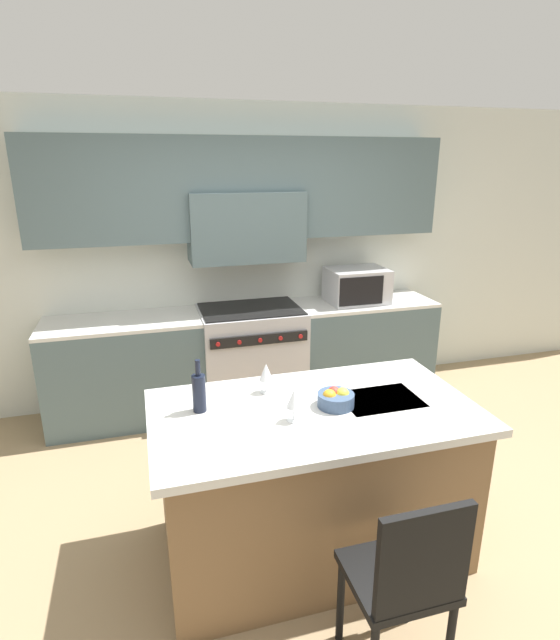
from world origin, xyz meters
TOP-DOWN VIEW (x-y plane):
  - ground_plane at (0.00, 0.00)m, footprint 10.00×10.00m
  - back_cabinetry at (0.00, 2.11)m, footprint 10.00×0.46m
  - back_counter at (-0.00, 1.86)m, footprint 3.55×0.62m
  - range_stove at (-0.00, 1.84)m, footprint 0.92×0.70m
  - microwave at (1.04, 1.86)m, footprint 0.55×0.43m
  - kitchen_island at (-0.08, -0.07)m, footprint 1.76×0.97m
  - island_chair at (0.03, -0.92)m, footprint 0.42×0.40m
  - wine_bottle at (-0.68, 0.07)m, footprint 0.07×0.07m
  - wine_glass_near at (-0.22, -0.17)m, footprint 0.08×0.08m
  - wine_glass_far at (-0.28, 0.19)m, footprint 0.08×0.08m
  - fruit_bowl at (0.04, -0.07)m, footprint 0.20×0.20m

SIDE VIEW (x-z plane):
  - ground_plane at x=0.00m, z-range 0.00..0.00m
  - back_counter at x=0.00m, z-range 0.00..0.92m
  - kitchen_island at x=-0.08m, z-range 0.00..0.93m
  - range_stove at x=0.00m, z-range 0.00..0.94m
  - island_chair at x=0.03m, z-range 0.07..1.04m
  - fruit_bowl at x=0.04m, z-range 0.92..1.02m
  - wine_bottle at x=-0.68m, z-range 0.89..1.18m
  - wine_glass_near at x=-0.22m, z-range 0.96..1.13m
  - wine_glass_far at x=-0.28m, z-range 0.96..1.13m
  - microwave at x=1.04m, z-range 0.92..1.24m
  - back_cabinetry at x=0.00m, z-range 0.25..2.95m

